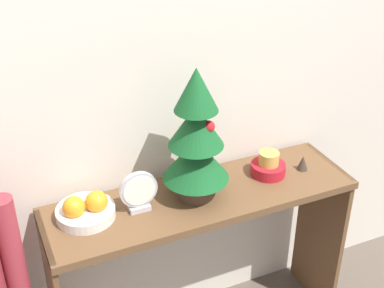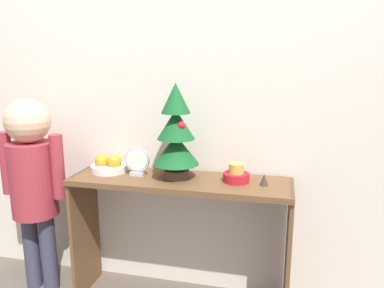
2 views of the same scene
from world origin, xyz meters
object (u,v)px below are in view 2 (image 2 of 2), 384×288
object	(u,v)px
mini_tree	(176,134)
figurine	(264,180)
desk_clock	(137,162)
singing_bowl	(236,175)
child_figure	(33,173)
fruit_bowl	(109,165)

from	to	relation	value
mini_tree	figurine	bearing A→B (deg)	-1.30
mini_tree	desk_clock	xyz separation A→B (m)	(-0.22, -0.00, -0.17)
singing_bowl	child_figure	bearing A→B (deg)	-176.05
mini_tree	singing_bowl	size ratio (longest dim) A/B	3.71
child_figure	figurine	bearing A→B (deg)	2.38
singing_bowl	figurine	size ratio (longest dim) A/B	2.27
fruit_bowl	child_figure	world-z (taller)	child_figure
mini_tree	singing_bowl	distance (m)	0.38
singing_bowl	figurine	world-z (taller)	singing_bowl
desk_clock	singing_bowl	bearing A→B (deg)	1.94
figurine	child_figure	xyz separation A→B (m)	(-1.30, -0.05, -0.04)
fruit_bowl	child_figure	size ratio (longest dim) A/B	0.18
mini_tree	fruit_bowl	distance (m)	0.46
mini_tree	figurine	distance (m)	0.51
fruit_bowl	desk_clock	size ratio (longest dim) A/B	1.31
fruit_bowl	child_figure	distance (m)	0.44
figurine	child_figure	world-z (taller)	child_figure
figurine	singing_bowl	bearing A→B (deg)	169.86
mini_tree	singing_bowl	world-z (taller)	mini_tree
fruit_bowl	figurine	world-z (taller)	fruit_bowl
fruit_bowl	desk_clock	distance (m)	0.19
mini_tree	figurine	xyz separation A→B (m)	(0.46, -0.01, -0.21)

